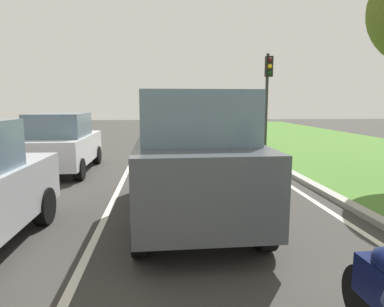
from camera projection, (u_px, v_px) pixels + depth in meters
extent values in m
plane|color=#383533|center=(151.00, 167.00, 11.04)|extent=(60.00, 60.00, 0.00)
cube|color=silver|center=(129.00, 168.00, 10.97)|extent=(0.12, 32.00, 0.01)
cube|color=silver|center=(258.00, 165.00, 11.36)|extent=(0.12, 32.00, 0.01)
cube|color=#9E9B93|center=(273.00, 163.00, 11.40)|extent=(0.24, 48.00, 0.12)
cube|color=#474C51|center=(192.00, 167.00, 6.16)|extent=(1.96, 4.53, 1.10)
cube|color=slate|center=(193.00, 115.00, 5.87)|extent=(1.74, 2.72, 0.80)
cylinder|color=black|center=(146.00, 179.00, 7.65)|extent=(0.23, 0.76, 0.76)
cylinder|color=black|center=(222.00, 177.00, 7.84)|extent=(0.23, 0.76, 0.76)
cylinder|color=black|center=(140.00, 229.00, 4.64)|extent=(0.23, 0.76, 0.76)
cylinder|color=black|center=(264.00, 224.00, 4.83)|extent=(0.23, 0.76, 0.76)
cylinder|color=black|center=(44.00, 206.00, 5.86)|extent=(0.23, 0.64, 0.64)
cube|color=silver|center=(63.00, 149.00, 10.28)|extent=(1.65, 3.70, 0.80)
cube|color=slate|center=(59.00, 125.00, 9.92)|extent=(1.48, 1.90, 0.68)
cylinder|color=black|center=(52.00, 156.00, 11.51)|extent=(0.22, 0.60, 0.60)
cylinder|color=black|center=(97.00, 155.00, 11.65)|extent=(0.22, 0.60, 0.60)
cylinder|color=black|center=(22.00, 170.00, 9.03)|extent=(0.22, 0.60, 0.60)
cylinder|color=black|center=(80.00, 169.00, 9.17)|extent=(0.22, 0.60, 0.60)
cylinder|color=black|center=(364.00, 297.00, 3.16)|extent=(0.11, 0.60, 0.60)
cylinder|color=#2D2D2D|center=(266.00, 101.00, 15.61)|extent=(0.14, 0.14, 4.28)
cube|color=black|center=(269.00, 66.00, 15.18)|extent=(0.32, 0.24, 0.90)
sphere|color=#3F0F0F|center=(270.00, 60.00, 15.01)|extent=(0.20, 0.20, 0.20)
sphere|color=#F2AD19|center=(270.00, 66.00, 15.05)|extent=(0.20, 0.20, 0.20)
sphere|color=black|center=(270.00, 73.00, 15.09)|extent=(0.20, 0.20, 0.20)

